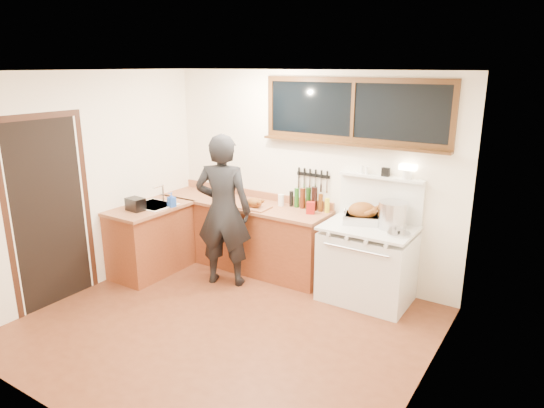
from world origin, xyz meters
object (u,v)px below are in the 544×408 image
Objects in this scene: cutting_board at (254,204)px; roast_turkey at (363,214)px; man at (223,211)px; vintage_stove at (367,262)px.

cutting_board is 1.39m from roast_turkey.
man is 4.80× the size of cutting_board.
cutting_board is at bearing -175.47° from vintage_stove.
cutting_board is (-1.50, -0.12, 0.48)m from vintage_stove.
man is 3.76× the size of roast_turkey.
vintage_stove is 0.55m from roast_turkey.
roast_turkey reaches higher than cutting_board.
man is 0.45m from cutting_board.
vintage_stove is at bearing 17.59° from man.
man reaches higher than vintage_stove.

